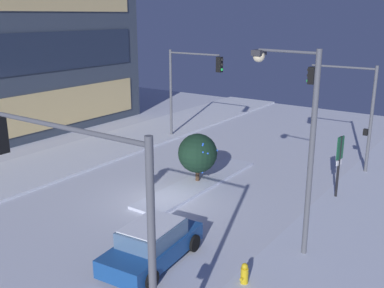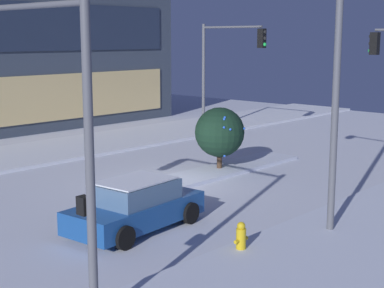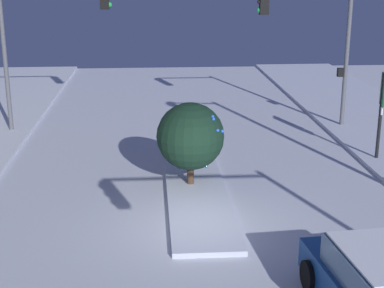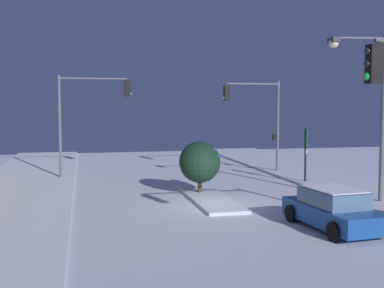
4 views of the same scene
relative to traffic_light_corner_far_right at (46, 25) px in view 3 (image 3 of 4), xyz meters
name	(u,v)px [view 3 (image 3 of 4)]	position (x,y,z in m)	size (l,w,h in m)	color
ground	(198,228)	(-9.81, -5.28, -4.40)	(52.00, 52.00, 0.00)	silver
median_strip	(195,187)	(-6.97, -5.44, -4.33)	(9.00, 1.80, 0.14)	silver
traffic_light_corner_far_right	(46,25)	(0.00, 0.00, 0.00)	(0.32, 4.45, 6.31)	#565960
traffic_light_corner_near_right	(314,30)	(-0.17, -10.80, -0.26)	(0.32, 3.93, 6.08)	#565960
parking_info_sign	(381,106)	(-4.74, -12.05, -2.37)	(0.55, 0.16, 3.16)	black
decorated_tree_median	(190,137)	(-6.83, -5.29, -2.74)	(2.11, 2.08, 2.70)	#473323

